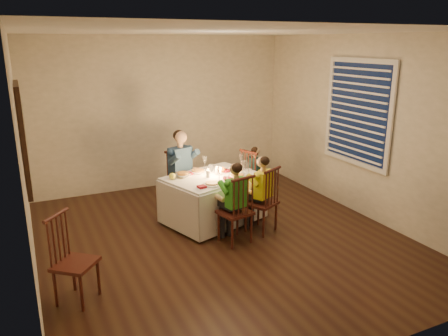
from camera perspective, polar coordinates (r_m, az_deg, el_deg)
name	(u,v)px	position (r m, az deg, el deg)	size (l,w,h in m)	color
ground	(222,238)	(5.82, -0.25, -9.16)	(5.00, 5.00, 0.00)	black
wall_left	(23,162)	(4.91, -24.80, 0.66)	(0.02, 5.00, 2.60)	beige
wall_right	(363,127)	(6.64, 17.71, 5.10)	(0.02, 5.00, 2.60)	beige
wall_back	(161,113)	(7.69, -8.21, 7.12)	(4.50, 0.02, 2.60)	beige
ceiling	(222,32)	(5.26, -0.28, 17.39)	(5.00, 5.00, 0.00)	white
dining_table	(213,189)	(6.19, -1.44, -2.78)	(1.52, 1.29, 0.64)	white
chair_adult	(183,208)	(6.84, -5.42, -5.25)	(0.38, 0.36, 0.92)	#3E1410
chair_near_left	(235,242)	(5.72, 1.42, -9.60)	(0.38, 0.36, 0.92)	#3E1410
chair_near_right	(260,231)	(6.05, 4.79, -8.18)	(0.38, 0.36, 0.92)	#3E1410
chair_end	(255,205)	(6.94, 4.06, -4.89)	(0.38, 0.36, 0.92)	#3E1410
chair_extra	(79,300)	(4.79, -18.39, -16.05)	(0.38, 0.36, 0.91)	#3E1410
adult	(183,208)	(6.84, -5.42, -5.25)	(0.44, 0.41, 1.23)	#305178
child_green	(235,242)	(5.72, 1.42, -9.60)	(0.35, 0.32, 1.06)	green
child_yellow	(260,231)	(6.05, 4.79, -8.18)	(0.35, 0.32, 1.06)	yellow
child_teal	(255,205)	(6.94, 4.06, -4.89)	(0.29, 0.26, 0.95)	#17343B
setting_adult	(198,172)	(6.31, -3.40, -0.47)	(0.26, 0.26, 0.02)	silver
setting_green	(212,184)	(5.75, -1.55, -2.12)	(0.26, 0.26, 0.02)	silver
setting_yellow	(237,176)	(6.09, 1.74, -1.07)	(0.26, 0.26, 0.02)	silver
setting_teal	(235,169)	(6.44, 1.47, -0.10)	(0.26, 0.26, 0.02)	silver
candle_left	(208,174)	(6.05, -2.11, -0.79)	(0.06, 0.06, 0.10)	white
candle_right	(217,172)	(6.16, -0.90, -0.47)	(0.06, 0.06, 0.10)	white
squash	(172,176)	(6.01, -6.78, -1.06)	(0.09, 0.09, 0.09)	#FFFD43
orange_fruit	(223,170)	(6.29, -0.17, -0.21)	(0.08, 0.08, 0.08)	orange
serving_bowl	(183,175)	(6.10, -5.37, -0.97)	(0.20, 0.20, 0.05)	silver
wall_mirror	(23,137)	(5.16, -24.77, 3.64)	(0.06, 0.95, 1.15)	black
window_blinds	(357,113)	(6.65, 16.99, 6.93)	(0.07, 1.34, 1.54)	#0D1835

